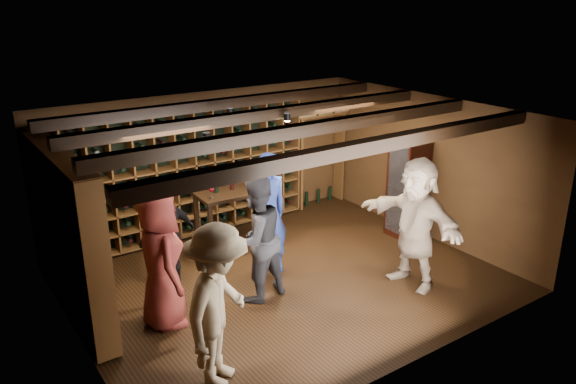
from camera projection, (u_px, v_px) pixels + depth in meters
ground at (286, 280)px, 8.48m from camera, size 6.00×6.00×0.00m
room_shell at (283, 122)px, 7.71m from camera, size 6.00×6.00×6.00m
wine_rack_back at (184, 174)px, 9.62m from camera, size 4.65×0.30×2.20m
wine_rack_left at (68, 235)px, 7.22m from camera, size 0.30×2.65×2.20m
crate_shelf at (320, 128)px, 11.04m from camera, size 1.20×0.32×2.07m
display_cabinet at (407, 189)px, 9.80m from camera, size 0.55×0.50×1.75m
man_blue_shirt at (267, 215)px, 8.35m from camera, size 0.73×0.50×1.94m
man_grey_suit at (256, 239)px, 7.70m from camera, size 0.97×0.81×1.80m
guest_red_floral at (161, 260)px, 7.07m from camera, size 0.68×0.96×1.83m
guest_woman_black at (168, 236)px, 8.14m from camera, size 0.94×0.49×1.52m
guest_khaki at (218, 306)px, 5.97m from camera, size 1.37×1.32×1.88m
guest_beige at (416, 223)px, 8.06m from camera, size 0.67×1.83×1.94m
tasting_table at (237, 198)px, 9.30m from camera, size 1.38×0.73×1.30m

